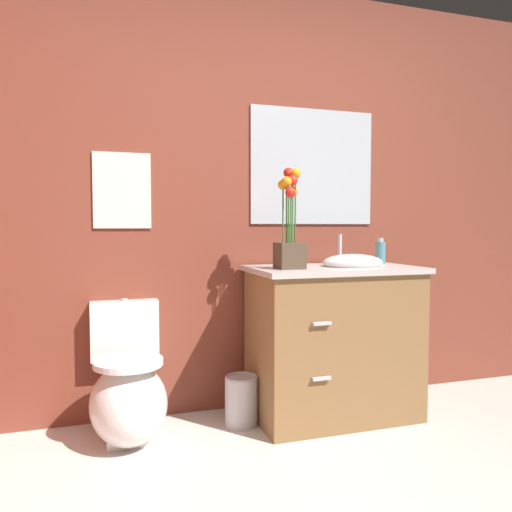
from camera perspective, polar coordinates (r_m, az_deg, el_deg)
name	(u,v)px	position (r m, az deg, el deg)	size (l,w,h in m)	color
wall_back	(283,199)	(3.07, 3.07, 6.47)	(4.56, 0.05, 2.50)	brown
toilet	(128,393)	(2.70, -14.39, -14.85)	(0.38, 0.59, 0.69)	white
vanity_cabinet	(333,340)	(2.92, 8.83, -9.40)	(0.94, 0.56, 1.04)	brown
flower_vase	(290,232)	(2.67, 3.86, 2.70)	(0.14, 0.14, 0.54)	#4C3D2D
soap_bottle	(380,252)	(3.12, 14.01, 0.42)	(0.06, 0.06, 0.16)	teal
trash_bin	(241,400)	(2.84, -1.68, -16.13)	(0.18, 0.18, 0.27)	#B7B7BC
wall_poster	(122,191)	(2.84, -15.03, 7.23)	(0.31, 0.01, 0.41)	silver
wall_mirror	(313,167)	(3.13, 6.50, 10.07)	(0.80, 0.01, 0.70)	#B2BCC6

